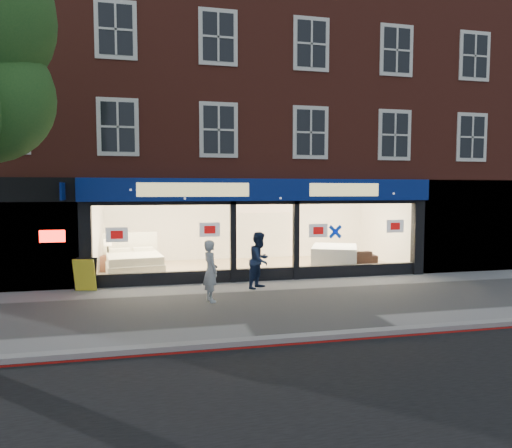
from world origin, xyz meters
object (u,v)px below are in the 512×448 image
object	(u,v)px
mattress_stack	(334,257)
pedestrian_grey	(211,271)
display_bed	(134,262)
pedestrian_blue	(260,260)
sofa	(350,258)
a_board	(85,274)

from	to	relation	value
mattress_stack	pedestrian_grey	distance (m)	6.30
display_bed	pedestrian_blue	world-z (taller)	pedestrian_blue
display_bed	mattress_stack	xyz separation A→B (m)	(7.18, -0.57, 0.03)
sofa	display_bed	bearing A→B (deg)	4.31
mattress_stack	a_board	size ratio (longest dim) A/B	2.56
display_bed	mattress_stack	distance (m)	7.20
a_board	pedestrian_grey	world-z (taller)	pedestrian_grey
display_bed	sofa	size ratio (longest dim) A/B	1.29
pedestrian_blue	display_bed	bearing A→B (deg)	94.41
display_bed	a_board	world-z (taller)	display_bed
display_bed	sofa	world-z (taller)	display_bed
pedestrian_grey	sofa	bearing A→B (deg)	-68.72
a_board	pedestrian_blue	xyz separation A→B (m)	(5.06, -0.76, 0.36)
sofa	pedestrian_blue	size ratio (longest dim) A/B	1.15
mattress_stack	pedestrian_blue	bearing A→B (deg)	-144.13
display_bed	mattress_stack	world-z (taller)	display_bed
mattress_stack	pedestrian_grey	world-z (taller)	pedestrian_grey
display_bed	mattress_stack	bearing A→B (deg)	-12.62
display_bed	pedestrian_blue	bearing A→B (deg)	-46.71
a_board	pedestrian_blue	size ratio (longest dim) A/B	0.57
display_bed	pedestrian_blue	distance (m)	4.86
a_board	pedestrian_blue	world-z (taller)	pedestrian_blue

